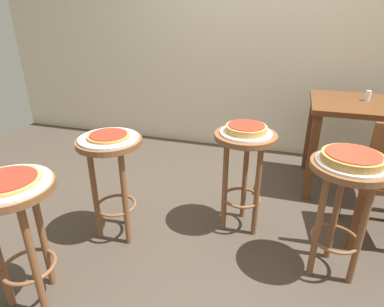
# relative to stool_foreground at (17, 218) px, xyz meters

# --- Properties ---
(ground_plane) EXTENTS (6.00, 6.00, 0.00)m
(ground_plane) POSITION_rel_stool_foreground_xyz_m (0.89, 0.79, -0.52)
(ground_plane) COLOR #42382D
(stool_foreground) EXTENTS (0.39, 0.39, 0.70)m
(stool_foreground) POSITION_rel_stool_foreground_xyz_m (0.00, 0.00, 0.00)
(stool_foreground) COLOR brown
(stool_foreground) RESTS_ON ground_plane
(serving_plate_foreground) EXTENTS (0.37, 0.37, 0.01)m
(serving_plate_foreground) POSITION_rel_stool_foreground_xyz_m (0.00, -0.00, 0.18)
(serving_plate_foreground) COLOR white
(serving_plate_foreground) RESTS_ON stool_foreground
(pizza_foreground) EXTENTS (0.29, 0.29, 0.02)m
(pizza_foreground) POSITION_rel_stool_foreground_xyz_m (0.00, 0.00, 0.20)
(pizza_foreground) COLOR tan
(pizza_foreground) RESTS_ON serving_plate_foreground
(stool_middle) EXTENTS (0.39, 0.39, 0.70)m
(stool_middle) POSITION_rel_stool_foreground_xyz_m (0.14, 0.62, 0.00)
(stool_middle) COLOR brown
(stool_middle) RESTS_ON ground_plane
(serving_plate_middle) EXTENTS (0.36, 0.36, 0.01)m
(serving_plate_middle) POSITION_rel_stool_foreground_xyz_m (0.14, 0.62, 0.18)
(serving_plate_middle) COLOR silver
(serving_plate_middle) RESTS_ON stool_middle
(pizza_middle) EXTENTS (0.25, 0.25, 0.02)m
(pizza_middle) POSITION_rel_stool_foreground_xyz_m (0.14, 0.62, 0.20)
(pizza_middle) COLOR #B78442
(pizza_middle) RESTS_ON serving_plate_middle
(stool_leftside) EXTENTS (0.39, 0.39, 0.70)m
(stool_leftside) POSITION_rel_stool_foreground_xyz_m (1.48, 0.68, 0.00)
(stool_leftside) COLOR brown
(stool_leftside) RESTS_ON ground_plane
(serving_plate_leftside) EXTENTS (0.34, 0.34, 0.01)m
(serving_plate_leftside) POSITION_rel_stool_foreground_xyz_m (1.48, 0.68, 0.18)
(serving_plate_leftside) COLOR silver
(serving_plate_leftside) RESTS_ON stool_leftside
(pizza_leftside) EXTENTS (0.30, 0.30, 0.05)m
(pizza_leftside) POSITION_rel_stool_foreground_xyz_m (1.48, 0.68, 0.21)
(pizza_leftside) COLOR #B78442
(pizza_leftside) RESTS_ON serving_plate_leftside
(stool_rear) EXTENTS (0.39, 0.39, 0.70)m
(stool_rear) POSITION_rel_stool_foreground_xyz_m (0.91, 0.95, 0.00)
(stool_rear) COLOR brown
(stool_rear) RESTS_ON ground_plane
(serving_plate_rear) EXTENTS (0.32, 0.32, 0.01)m
(serving_plate_rear) POSITION_rel_stool_foreground_xyz_m (0.91, 0.95, 0.18)
(serving_plate_rear) COLOR white
(serving_plate_rear) RESTS_ON stool_rear
(pizza_rear) EXTENTS (0.26, 0.26, 0.05)m
(pizza_rear) POSITION_rel_stool_foreground_xyz_m (0.91, 0.95, 0.21)
(pizza_rear) COLOR tan
(pizza_rear) RESTS_ON serving_plate_rear
(dining_table) EXTENTS (0.80, 0.69, 0.75)m
(dining_table) POSITION_rel_stool_foreground_xyz_m (1.71, 1.76, 0.09)
(dining_table) COLOR #5B3319
(dining_table) RESTS_ON ground_plane
(condiment_shaker) EXTENTS (0.04, 0.04, 0.08)m
(condiment_shaker) POSITION_rel_stool_foreground_xyz_m (1.72, 1.82, 0.27)
(condiment_shaker) COLOR white
(condiment_shaker) RESTS_ON dining_table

